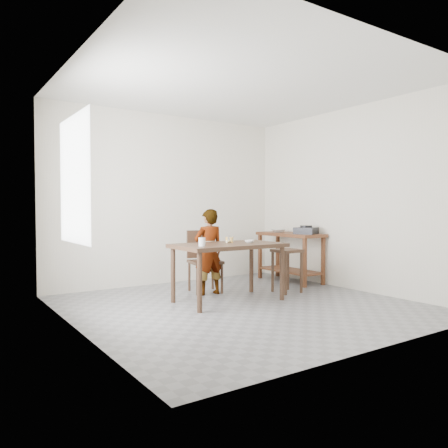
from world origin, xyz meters
TOP-DOWN VIEW (x-y plane):
  - floor at (0.00, 0.00)m, footprint 4.00×4.00m
  - ceiling at (0.00, 0.00)m, footprint 4.00×4.00m
  - wall_back at (0.00, 2.02)m, footprint 4.00×0.04m
  - wall_front at (0.00, -2.02)m, footprint 4.00×0.04m
  - wall_left at (-2.02, 0.00)m, footprint 0.04×4.00m
  - wall_right at (2.02, 0.00)m, footprint 0.04×4.00m
  - window_pane at (-1.97, 0.20)m, footprint 0.02×1.10m
  - dining_table at (0.00, 0.30)m, footprint 1.40×0.80m
  - prep_counter at (1.72, 1.00)m, footprint 0.50×1.20m
  - child at (0.03, 0.82)m, footprint 0.46×0.32m
  - dining_chair at (0.07, 0.99)m, footprint 0.50×0.50m
  - stool at (1.04, 0.33)m, footprint 0.36×0.36m
  - glass_tumbler at (-0.48, 0.16)m, footprint 0.11×0.11m
  - small_bowl at (0.29, 0.23)m, footprint 0.15×0.15m
  - banana at (0.11, 0.42)m, footprint 0.17×0.14m
  - serving_bowl at (1.67, 1.24)m, footprint 0.29×0.29m
  - gas_burner at (1.73, 0.64)m, footprint 0.42×0.42m

SIDE VIEW (x-z plane):
  - floor at x=0.00m, z-range -0.04..0.00m
  - stool at x=1.04m, z-range 0.00..0.62m
  - dining_table at x=0.00m, z-range 0.00..0.75m
  - prep_counter at x=1.72m, z-range 0.00..0.80m
  - dining_chair at x=0.07m, z-range 0.00..0.88m
  - child at x=0.03m, z-range 0.00..1.20m
  - small_bowl at x=0.29m, z-range 0.75..0.79m
  - banana at x=0.11m, z-range 0.75..0.80m
  - glass_tumbler at x=-0.48m, z-range 0.75..0.85m
  - serving_bowl at x=1.67m, z-range 0.80..0.86m
  - gas_burner at x=1.73m, z-range 0.80..0.91m
  - wall_back at x=0.00m, z-range 0.00..2.70m
  - wall_front at x=0.00m, z-range 0.00..2.70m
  - wall_left at x=-2.02m, z-range 0.00..2.70m
  - wall_right at x=2.02m, z-range 0.00..2.70m
  - window_pane at x=-1.97m, z-range 0.85..2.15m
  - ceiling at x=0.00m, z-range 2.70..2.74m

